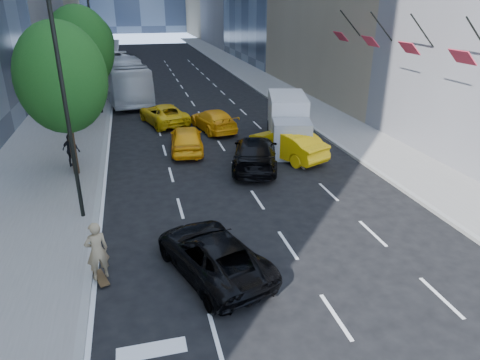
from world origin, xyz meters
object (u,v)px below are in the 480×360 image
object	(u,v)px
black_sedan_mercedes	(255,152)
skateboarder	(97,255)
black_sedan_lincoln	(213,254)
box_truck	(288,121)
city_bus	(122,78)

from	to	relation	value
black_sedan_mercedes	skateboarder	bearing A→B (deg)	65.85
black_sedan_lincoln	box_truck	bearing A→B (deg)	-138.41
black_sedan_mercedes	box_truck	bearing A→B (deg)	-115.25
skateboarder	city_bus	size ratio (longest dim) A/B	0.15
skateboarder	city_bus	world-z (taller)	city_bus
skateboarder	box_truck	xyz separation A→B (m)	(10.67, 11.86, 0.50)
skateboarder	city_bus	xyz separation A→B (m)	(0.80, 28.45, 0.85)
black_sedan_lincoln	black_sedan_mercedes	distance (m)	9.84
box_truck	black_sedan_mercedes	bearing A→B (deg)	-117.84
black_sedan_lincoln	box_truck	world-z (taller)	box_truck
skateboarder	black_sedan_mercedes	world-z (taller)	skateboarder
skateboarder	black_sedan_lincoln	bearing A→B (deg)	155.16
box_truck	black_sedan_lincoln	bearing A→B (deg)	-105.11
city_bus	box_truck	xyz separation A→B (m)	(9.87, -16.58, -0.36)
skateboarder	black_sedan_mercedes	bearing A→B (deg)	-150.63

